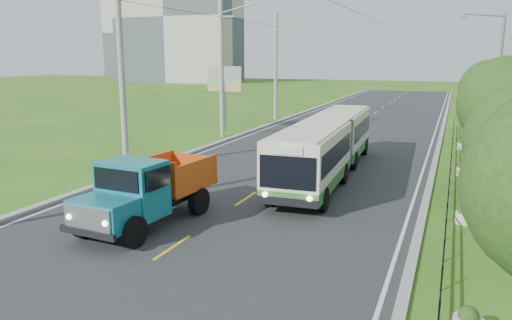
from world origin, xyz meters
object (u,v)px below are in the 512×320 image
Objects in this scene: pole_far at (276,66)px; tree_fourth at (496,106)px; pole_near at (122,73)px; planter_near at (464,216)px; tree_fifth at (490,92)px; tree_back at (485,90)px; billboard_left at (224,83)px; bus at (328,143)px; tree_third at (508,109)px; dump_truck at (147,187)px; planter_far at (462,145)px; pole_mid at (222,69)px; streetlight_far at (497,71)px; planter_mid at (463,170)px.

tree_fourth is (18.12, -18.86, -1.51)m from pole_far.
planter_near is (16.86, -3.00, -4.81)m from pole_near.
tree_fifth is 1.05× the size of tree_back.
bus is at bearing -47.16° from billboard_left.
tree_third is at bearing -39.33° from billboard_left.
tree_fourth is 17.34m from dump_truck.
pole_near reaches higher than bus.
planter_far is at bearing 99.08° from tree_fourth.
bus reaches higher than dump_truck.
billboard_left is at bearing 112.42° from pole_mid.
planter_far is 22.96m from dump_truck.
pole_mid is 12.00m from pole_far.
billboard_left is 17.28m from bus.
tree_fourth is 6.01m from tree_fifth.
streetlight_far is 29.42m from dump_truck.
tree_third is 0.66× the size of streetlight_far.
dump_truck is at bearing -115.32° from bus.
planter_near is 1.00× the size of planter_mid.
tree_fourth is at bearing -46.15° from pole_far.
planter_near is at bearing -41.65° from pole_mid.
tree_third is at bearing -35.36° from pole_mid.
streetlight_far is at bearing 20.32° from pole_mid.
streetlight_far is 18.89m from bus.
streetlight_far is at bearing 84.70° from planter_near.
tree_fifth is 4.21m from planter_far.
billboard_left is at bearing 151.08° from planter_mid.
tree_back is 12.66m from planter_mid.
pole_near is at bearing -163.48° from planter_mid.
streetlight_far is 1.50× the size of dump_truck.
pole_near is at bearing -169.27° from bus.
streetlight_far is (18.90, 19.00, -0.19)m from pole_near.
planter_near is at bearing -42.49° from bus.
pole_mid reaches higher than planter_far.
planter_far is at bearing 95.18° from tree_third.
planter_far is 0.11× the size of dump_truck.
billboard_left is (-18.10, 2.00, 3.58)m from planter_far.
tree_third is 1.03× the size of tree_fifth.
pole_far is 14.93× the size of planter_near.
tree_fourth is (18.12, -6.86, -1.51)m from pole_mid.
bus is at bearing -64.22° from pole_far.
tree_back is 0.37× the size of bus.
billboard_left is 23.71m from dump_truck.
planter_near and planter_mid have the same top height.
streetlight_far is (18.90, 7.00, -0.19)m from pole_mid.
pole_near is at bearing -148.41° from tree_fifth.
tree_back reaches higher than bus.
pole_mid is 14.55m from bus.
dump_truck is (-11.83, -24.48, -2.25)m from tree_back.
bus reaches higher than planter_far.
tree_fourth is at bearing 6.39° from planter_mid.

